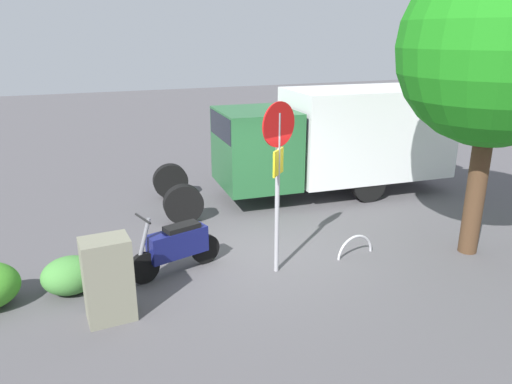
% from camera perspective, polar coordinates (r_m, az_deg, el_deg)
% --- Properties ---
extents(ground_plane, '(60.00, 60.00, 0.00)m').
position_cam_1_polar(ground_plane, '(9.68, 1.05, -6.92)').
color(ground_plane, '#4E4B4F').
extents(box_truck_near, '(7.89, 2.73, 2.77)m').
position_cam_1_polar(box_truck_near, '(12.88, 9.11, 6.55)').
color(box_truck_near, black).
rests_on(box_truck_near, ground).
extents(motorcycle, '(1.77, 0.74, 1.20)m').
position_cam_1_polar(motorcycle, '(8.75, -9.33, -6.26)').
color(motorcycle, black).
rests_on(motorcycle, ground).
extents(stop_sign, '(0.71, 0.33, 3.07)m').
position_cam_1_polar(stop_sign, '(8.15, 2.63, 3.55)').
color(stop_sign, '#9E9EA3').
rests_on(stop_sign, ground).
extents(street_tree, '(3.47, 3.47, 5.62)m').
position_cam_1_polar(street_tree, '(9.68, 26.69, 14.91)').
color(street_tree, '#47301E').
rests_on(street_tree, ground).
extents(utility_cabinet, '(0.72, 0.55, 1.30)m').
position_cam_1_polar(utility_cabinet, '(7.56, -17.14, -9.88)').
color(utility_cabinet, gray).
rests_on(utility_cabinet, ground).
extents(bike_rack_hoop, '(0.85, 0.15, 0.85)m').
position_cam_1_polar(bike_rack_hoop, '(9.67, 11.64, -7.35)').
color(bike_rack_hoop, '#B7B7BC').
rests_on(bike_rack_hoop, ground).
extents(shrub_near_sign, '(0.92, 0.76, 0.63)m').
position_cam_1_polar(shrub_near_sign, '(8.63, -21.16, -9.19)').
color(shrub_near_sign, '#438339').
rests_on(shrub_near_sign, ground).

